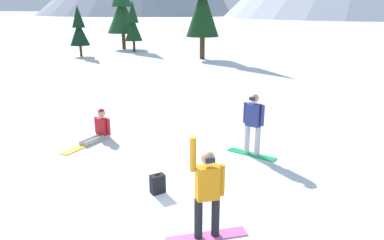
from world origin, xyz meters
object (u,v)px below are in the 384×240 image
at_px(pine_tree_short, 79,29).
at_px(pine_tree_broad, 203,2).
at_px(backpack_black, 157,184).
at_px(snowboarder_midground, 253,123).
at_px(pine_tree_leaning, 133,24).
at_px(snowboarder_background, 99,129).
at_px(pine_tree_tall, 122,8).
at_px(snowboarder_foreground, 207,192).

bearing_deg(pine_tree_short, pine_tree_broad, 8.40).
height_order(backpack_black, pine_tree_short, pine_tree_short).
height_order(snowboarder_midground, pine_tree_leaning, pine_tree_leaning).
bearing_deg(backpack_black, pine_tree_broad, 103.56).
bearing_deg(pine_tree_broad, snowboarder_background, -83.68).
xyz_separation_m(snowboarder_midground, pine_tree_broad, (-6.99, 19.03, 3.54)).
xyz_separation_m(pine_tree_tall, pine_tree_short, (-0.76, -6.44, -1.66)).
relative_size(snowboarder_foreground, snowboarder_background, 1.07).
distance_m(pine_tree_tall, pine_tree_short, 6.69).
bearing_deg(pine_tree_broad, pine_tree_leaning, 158.61).
height_order(snowboarder_background, backpack_black, snowboarder_background).
height_order(snowboarder_foreground, backpack_black, snowboarder_foreground).
bearing_deg(snowboarder_background, pine_tree_short, 125.70).
distance_m(snowboarder_midground, pine_tree_broad, 20.58).
bearing_deg(pine_tree_leaning, backpack_black, -62.44).
bearing_deg(pine_tree_short, pine_tree_tall, 83.28).
xyz_separation_m(snowboarder_background, pine_tree_leaning, (-9.85, 22.26, 2.25)).
relative_size(snowboarder_background, pine_tree_short, 0.43).
height_order(pine_tree_leaning, pine_tree_short, pine_tree_leaning).
distance_m(pine_tree_tall, pine_tree_leaning, 3.13).
relative_size(snowboarder_foreground, pine_tree_tall, 0.27).
xyz_separation_m(snowboarder_foreground, pine_tree_tall, (-16.60, 28.02, 3.07)).
height_order(pine_tree_broad, pine_tree_short, pine_tree_broad).
xyz_separation_m(snowboarder_foreground, pine_tree_short, (-17.36, 21.58, 1.42)).
bearing_deg(backpack_black, snowboarder_midground, 58.98).
bearing_deg(snowboarder_background, snowboarder_foreground, -40.03).
relative_size(backpack_black, pine_tree_leaning, 0.10).
xyz_separation_m(pine_tree_tall, pine_tree_leaning, (2.09, -1.85, -1.41)).
distance_m(snowboarder_midground, pine_tree_tall, 29.38).
bearing_deg(snowboarder_midground, snowboarder_background, -177.65).
xyz_separation_m(snowboarder_foreground, snowboarder_midground, (0.20, 4.11, 0.03)).
xyz_separation_m(snowboarder_background, pine_tree_tall, (-11.94, 24.11, 3.66)).
bearing_deg(snowboarder_background, backpack_black, -40.05).
distance_m(pine_tree_broad, pine_tree_tall, 10.96).
distance_m(snowboarder_background, pine_tree_leaning, 24.44).
bearing_deg(snowboarder_midground, backpack_black, -121.02).
bearing_deg(snowboarder_foreground, backpack_black, 140.00).
bearing_deg(pine_tree_tall, backpack_black, -60.58).
xyz_separation_m(snowboarder_background, pine_tree_short, (-12.70, 17.67, 2.00)).
distance_m(snowboarder_foreground, pine_tree_broad, 24.38).
height_order(snowboarder_foreground, pine_tree_leaning, pine_tree_leaning).
xyz_separation_m(pine_tree_broad, pine_tree_tall, (-9.81, 4.88, -0.50)).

